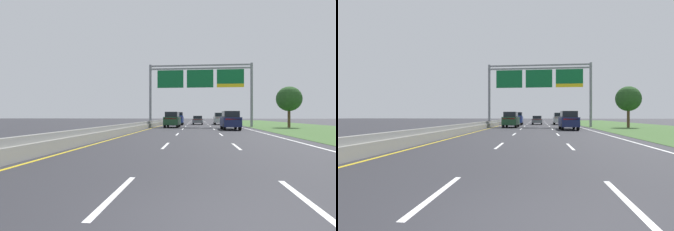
% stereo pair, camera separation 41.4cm
% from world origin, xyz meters
% --- Properties ---
extents(ground_plane, '(220.00, 220.00, 0.00)m').
position_xyz_m(ground_plane, '(0.00, 35.00, 0.00)').
color(ground_plane, '#2B2B30').
extents(lane_striping, '(11.96, 106.00, 0.01)m').
position_xyz_m(lane_striping, '(0.00, 34.54, 0.00)').
color(lane_striping, white).
rests_on(lane_striping, ground).
extents(grass_verge_right, '(14.00, 110.00, 0.02)m').
position_xyz_m(grass_verge_right, '(13.95, 35.00, 0.01)').
color(grass_verge_right, '#3D602D').
rests_on(grass_verge_right, ground).
extents(median_barrier_concrete, '(0.60, 110.00, 0.85)m').
position_xyz_m(median_barrier_concrete, '(-6.60, 35.00, 0.35)').
color(median_barrier_concrete, gray).
rests_on(median_barrier_concrete, ground).
extents(overhead_sign_gantry, '(15.06, 0.42, 9.18)m').
position_xyz_m(overhead_sign_gantry, '(0.30, 35.99, 6.54)').
color(overhead_sign_gantry, gray).
rests_on(overhead_sign_gantry, ground).
extents(pickup_truck_blue, '(2.07, 5.43, 2.20)m').
position_xyz_m(pickup_truck_blue, '(-3.49, 43.34, 1.07)').
color(pickup_truck_blue, navy).
rests_on(pickup_truck_blue, ground).
extents(car_grey_centre_lane_sedan, '(1.88, 4.43, 1.57)m').
position_xyz_m(car_grey_centre_lane_sedan, '(0.01, 45.95, 0.82)').
color(car_grey_centre_lane_sedan, slate).
rests_on(car_grey_centre_lane_sedan, ground).
extents(car_silver_right_lane_suv, '(1.98, 4.73, 2.11)m').
position_xyz_m(car_silver_right_lane_suv, '(3.87, 45.68, 1.10)').
color(car_silver_right_lane_suv, '#B2B5BA').
rests_on(car_silver_right_lane_suv, ground).
extents(car_navy_right_lane_suv, '(1.93, 4.71, 2.11)m').
position_xyz_m(car_navy_right_lane_suv, '(3.61, 27.61, 1.10)').
color(car_navy_right_lane_suv, '#161E47').
rests_on(car_navy_right_lane_suv, ground).
extents(car_darkgreen_left_lane_suv, '(2.02, 4.75, 2.11)m').
position_xyz_m(car_darkgreen_left_lane_suv, '(-3.48, 32.99, 1.10)').
color(car_darkgreen_left_lane_suv, '#193D23').
rests_on(car_darkgreen_left_lane_suv, ground).
extents(roadside_tree_mid, '(3.31, 3.31, 5.52)m').
position_xyz_m(roadside_tree_mid, '(12.14, 34.05, 3.84)').
color(roadside_tree_mid, '#4C3823').
rests_on(roadside_tree_mid, ground).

